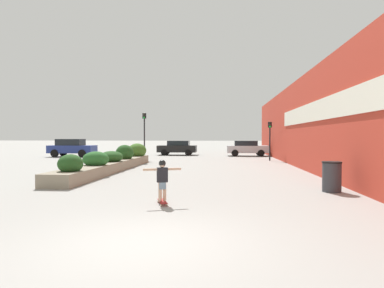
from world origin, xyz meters
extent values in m
plane|color=gray|center=(0.00, 0.00, 0.00)|extent=(300.00, 300.00, 0.00)
cube|color=#B23323|center=(6.23, 16.17, 2.70)|extent=(0.60, 37.43, 5.40)
cube|color=silver|center=(5.89, 8.82, 3.14)|extent=(0.06, 21.47, 0.97)
cube|color=gray|center=(-4.72, 12.32, 0.26)|extent=(1.28, 13.02, 0.53)
ellipsoid|color=#234C1E|center=(-4.64, 7.12, 0.82)|extent=(0.97, 1.05, 0.77)
ellipsoid|color=#286028|center=(-4.69, 9.98, 0.81)|extent=(1.27, 1.07, 0.75)
ellipsoid|color=#234C1E|center=(-4.74, 12.42, 0.77)|extent=(1.27, 1.49, 0.66)
ellipsoid|color=#234C1E|center=(-4.66, 14.72, 0.90)|extent=(1.10, 1.15, 0.98)
ellipsoid|color=#3D6623|center=(-4.66, 17.77, 0.91)|extent=(1.28, 1.51, 1.01)
cube|color=maroon|center=(-0.30, 3.52, 0.09)|extent=(0.43, 0.80, 0.01)
cylinder|color=beige|center=(-0.46, 3.75, 0.03)|extent=(0.07, 0.07, 0.06)
cylinder|color=beige|center=(-0.31, 3.80, 0.03)|extent=(0.07, 0.07, 0.06)
cylinder|color=beige|center=(-0.28, 3.23, 0.03)|extent=(0.07, 0.07, 0.06)
cylinder|color=beige|center=(-0.13, 3.28, 0.03)|extent=(0.07, 0.07, 0.06)
cylinder|color=tan|center=(-0.36, 3.50, 0.36)|extent=(0.12, 0.12, 0.53)
cylinder|color=tan|center=(-0.24, 3.54, 0.36)|extent=(0.12, 0.12, 0.53)
cube|color=slate|center=(-0.30, 3.52, 0.52)|extent=(0.23, 0.21, 0.19)
cube|color=black|center=(-0.30, 3.52, 0.83)|extent=(0.33, 0.24, 0.41)
cylinder|color=tan|center=(-0.62, 3.41, 0.98)|extent=(0.39, 0.19, 0.07)
cylinder|color=tan|center=(0.03, 3.63, 0.98)|extent=(0.39, 0.19, 0.07)
sphere|color=tan|center=(-0.30, 3.52, 1.12)|extent=(0.17, 0.17, 0.17)
sphere|color=black|center=(-0.30, 3.52, 1.15)|extent=(0.20, 0.20, 0.20)
cylinder|color=#38383D|center=(5.11, 6.16, 0.50)|extent=(0.63, 0.63, 0.99)
cylinder|color=black|center=(5.11, 6.16, 1.02)|extent=(0.66, 0.66, 0.05)
cube|color=slate|center=(12.26, 26.52, 0.67)|extent=(3.84, 1.77, 0.66)
cube|color=black|center=(12.11, 26.52, 1.24)|extent=(2.11, 1.56, 0.48)
cylinder|color=black|center=(13.45, 27.36, 0.34)|extent=(0.68, 0.22, 0.68)
cylinder|color=black|center=(13.45, 25.68, 0.34)|extent=(0.68, 0.22, 0.68)
cylinder|color=black|center=(11.07, 27.36, 0.34)|extent=(0.68, 0.22, 0.68)
cylinder|color=black|center=(11.07, 25.68, 0.34)|extent=(0.68, 0.22, 0.68)
cube|color=navy|center=(-12.70, 24.99, 0.71)|extent=(4.22, 1.77, 0.72)
cube|color=black|center=(-12.87, 24.99, 1.37)|extent=(2.32, 1.56, 0.60)
cylinder|color=black|center=(-11.39, 25.83, 0.36)|extent=(0.71, 0.22, 0.71)
cylinder|color=black|center=(-11.39, 24.15, 0.36)|extent=(0.71, 0.22, 0.71)
cylinder|color=black|center=(-14.01, 25.83, 0.36)|extent=(0.71, 0.22, 0.71)
cylinder|color=black|center=(-14.01, 24.15, 0.36)|extent=(0.71, 0.22, 0.71)
cube|color=#BCBCC1|center=(3.76, 27.86, 0.67)|extent=(3.96, 1.95, 0.69)
cube|color=black|center=(3.60, 27.86, 1.25)|extent=(2.18, 1.71, 0.47)
cylinder|color=black|center=(4.99, 28.79, 0.32)|extent=(0.65, 0.22, 0.65)
cylinder|color=black|center=(4.99, 26.94, 0.32)|extent=(0.65, 0.22, 0.65)
cylinder|color=black|center=(2.53, 28.79, 0.32)|extent=(0.65, 0.22, 0.65)
cylinder|color=black|center=(2.53, 26.94, 0.32)|extent=(0.65, 0.22, 0.65)
cube|color=black|center=(-3.30, 28.91, 0.64)|extent=(3.94, 1.94, 0.68)
cube|color=black|center=(-3.14, 28.91, 1.22)|extent=(2.16, 1.71, 0.49)
cylinder|color=black|center=(-4.52, 27.99, 0.30)|extent=(0.60, 0.22, 0.60)
cylinder|color=black|center=(-4.52, 29.83, 0.30)|extent=(0.60, 0.22, 0.60)
cylinder|color=black|center=(-2.08, 27.99, 0.30)|extent=(0.60, 0.22, 0.60)
cylinder|color=black|center=(-2.08, 29.83, 0.30)|extent=(0.60, 0.22, 0.60)
cylinder|color=black|center=(-5.10, 21.94, 1.69)|extent=(0.11, 0.11, 3.39)
cube|color=black|center=(-5.10, 21.94, 3.61)|extent=(0.28, 0.20, 0.45)
sphere|color=#2D2823|center=(-5.10, 21.82, 3.76)|extent=(0.15, 0.15, 0.15)
sphere|color=#2D2823|center=(-5.10, 21.82, 3.61)|extent=(0.15, 0.15, 0.15)
sphere|color=green|center=(-5.10, 21.82, 3.46)|extent=(0.15, 0.15, 0.15)
cylinder|color=black|center=(5.07, 21.45, 1.30)|extent=(0.11, 0.11, 2.61)
cube|color=black|center=(5.07, 21.45, 2.83)|extent=(0.28, 0.20, 0.45)
sphere|color=#2D2823|center=(5.07, 21.33, 2.98)|extent=(0.15, 0.15, 0.15)
sphere|color=#2D2823|center=(5.07, 21.33, 2.83)|extent=(0.15, 0.15, 0.15)
sphere|color=green|center=(5.07, 21.33, 2.68)|extent=(0.15, 0.15, 0.15)
camera|label=1|loc=(1.40, -5.91, 1.90)|focal=32.00mm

